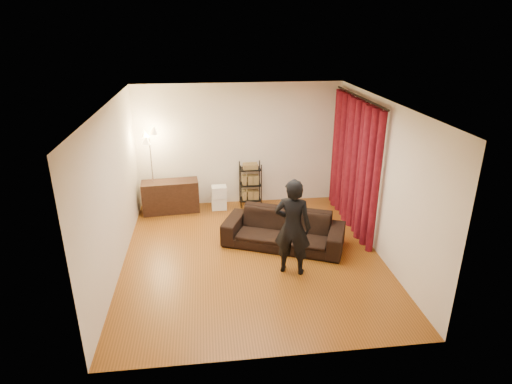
{
  "coord_description": "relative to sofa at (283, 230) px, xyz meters",
  "views": [
    {
      "loc": [
        -0.74,
        -6.62,
        3.89
      ],
      "look_at": [
        0.1,
        0.3,
        1.1
      ],
      "focal_mm": 30.0,
      "sensor_mm": 36.0,
      "label": 1
    }
  ],
  "objects": [
    {
      "name": "wall_front",
      "position": [
        -0.61,
        -2.82,
        1.03
      ],
      "size": [
        5.0,
        0.0,
        5.0
      ],
      "primitive_type": "plane",
      "rotation": [
        -1.57,
        0.0,
        0.0
      ],
      "color": "beige",
      "rests_on": "ground"
    },
    {
      "name": "person",
      "position": [
        -0.03,
        -0.9,
        0.5
      ],
      "size": [
        0.7,
        0.58,
        1.64
      ],
      "primitive_type": "imported",
      "rotation": [
        0.0,
        0.0,
        2.78
      ],
      "color": "black",
      "rests_on": "ground"
    },
    {
      "name": "curtain",
      "position": [
        1.52,
        0.8,
        0.96
      ],
      "size": [
        0.22,
        2.65,
        2.55
      ],
      "primitive_type": null,
      "color": "maroon",
      "rests_on": "ground"
    },
    {
      "name": "floor",
      "position": [
        -0.61,
        -0.32,
        -0.32
      ],
      "size": [
        5.0,
        5.0,
        0.0
      ],
      "primitive_type": "plane",
      "color": "brown",
      "rests_on": "ground"
    },
    {
      "name": "wall_back",
      "position": [
        -0.61,
        2.18,
        1.03
      ],
      "size": [
        5.0,
        0.0,
        5.0
      ],
      "primitive_type": "plane",
      "rotation": [
        1.57,
        0.0,
        0.0
      ],
      "color": "beige",
      "rests_on": "ground"
    },
    {
      "name": "storage_boxes",
      "position": [
        -1.12,
        1.8,
        -0.05
      ],
      "size": [
        0.33,
        0.26,
        0.54
      ],
      "primitive_type": null,
      "rotation": [
        0.0,
        0.0,
        -0.0
      ],
      "color": "silver",
      "rests_on": "ground"
    },
    {
      "name": "ceiling",
      "position": [
        -0.61,
        -0.32,
        2.38
      ],
      "size": [
        5.0,
        5.0,
        0.0
      ],
      "primitive_type": "plane",
      "rotation": [
        3.14,
        0.0,
        0.0
      ],
      "color": "white",
      "rests_on": "ground"
    },
    {
      "name": "wire_shelf",
      "position": [
        -0.4,
        1.95,
        0.18
      ],
      "size": [
        0.48,
        0.36,
        1.0
      ],
      "primitive_type": null,
      "rotation": [
        0.0,
        0.0,
        0.09
      ],
      "color": "black",
      "rests_on": "ground"
    },
    {
      "name": "curtain_rod",
      "position": [
        1.54,
        0.8,
        2.26
      ],
      "size": [
        0.04,
        2.65,
        0.04
      ],
      "primitive_type": "cylinder",
      "rotation": [
        1.57,
        0.0,
        0.0
      ],
      "color": "black",
      "rests_on": "wall_right"
    },
    {
      "name": "sofa",
      "position": [
        0.0,
        0.0,
        0.0
      ],
      "size": [
        2.35,
        1.64,
        0.64
      ],
      "primitive_type": "imported",
      "rotation": [
        0.0,
        0.0,
        -0.4
      ],
      "color": "black",
      "rests_on": "ground"
    },
    {
      "name": "wall_right",
      "position": [
        1.64,
        -0.32,
        1.03
      ],
      "size": [
        0.0,
        5.0,
        5.0
      ],
      "primitive_type": "plane",
      "rotation": [
        1.57,
        0.0,
        -1.57
      ],
      "color": "beige",
      "rests_on": "ground"
    },
    {
      "name": "floor_lamp",
      "position": [
        -2.51,
        1.8,
        0.6
      ],
      "size": [
        0.39,
        0.39,
        1.83
      ],
      "primitive_type": null,
      "rotation": [
        0.0,
        0.0,
        0.22
      ],
      "color": "silver",
      "rests_on": "ground"
    },
    {
      "name": "wall_left",
      "position": [
        -2.86,
        -0.32,
        1.03
      ],
      "size": [
        0.0,
        5.0,
        5.0
      ],
      "primitive_type": "plane",
      "rotation": [
        1.57,
        0.0,
        1.57
      ],
      "color": "beige",
      "rests_on": "ground"
    },
    {
      "name": "media_cabinet",
      "position": [
        -2.16,
        1.8,
        0.03
      ],
      "size": [
        1.23,
        0.55,
        0.7
      ],
      "primitive_type": "cube",
      "rotation": [
        0.0,
        0.0,
        0.08
      ],
      "color": "#321D13",
      "rests_on": "ground"
    }
  ]
}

